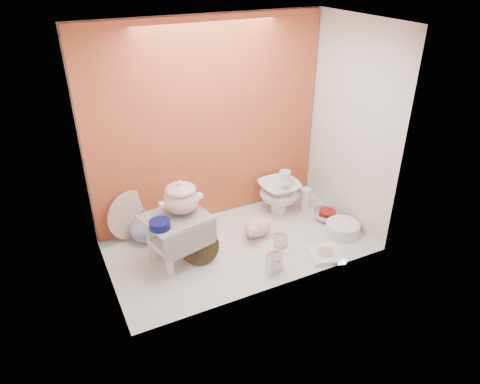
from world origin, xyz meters
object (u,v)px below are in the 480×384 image
at_px(floral_platter, 131,215).
at_px(plush_pig, 257,227).
at_px(crystal_bowl, 327,215).
at_px(blue_white_vase, 145,225).
at_px(porcelain_tower, 279,192).
at_px(step_stool, 177,238).
at_px(soup_tureen, 181,197).
at_px(mantel_clock, 274,261).
at_px(dinner_plate_stack, 343,228).
at_px(gold_rim_teacup, 280,241).

height_order(floral_platter, plush_pig, floral_platter).
bearing_deg(crystal_bowl, blue_white_vase, 164.87).
xyz_separation_m(crystal_bowl, porcelain_tower, (-0.28, 0.27, 0.14)).
bearing_deg(crystal_bowl, porcelain_tower, 135.89).
relative_size(step_stool, soup_tureen, 1.45).
bearing_deg(mantel_clock, porcelain_tower, 38.70).
bearing_deg(mantel_clock, dinner_plate_stack, -5.13).
xyz_separation_m(blue_white_vase, mantel_clock, (0.65, -0.74, -0.02)).
bearing_deg(blue_white_vase, gold_rim_teacup, -32.34).
xyz_separation_m(step_stool, soup_tureen, (0.06, 0.03, 0.29)).
distance_m(gold_rim_teacup, dinner_plate_stack, 0.51).
relative_size(mantel_clock, gold_rim_teacup, 1.69).
height_order(step_stool, soup_tureen, soup_tureen).
height_order(mantel_clock, gold_rim_teacup, mantel_clock).
height_order(step_stool, plush_pig, step_stool).
height_order(step_stool, floral_platter, floral_platter).
xyz_separation_m(gold_rim_teacup, dinner_plate_stack, (0.50, -0.06, -0.01)).
bearing_deg(crystal_bowl, dinner_plate_stack, -94.56).
distance_m(step_stool, floral_platter, 0.46).
distance_m(soup_tureen, mantel_clock, 0.73).
xyz_separation_m(plush_pig, dinner_plate_stack, (0.58, -0.25, -0.03)).
bearing_deg(dinner_plate_stack, step_stool, 168.21).
bearing_deg(crystal_bowl, gold_rim_teacup, -163.11).
bearing_deg(soup_tureen, crystal_bowl, -3.08).
height_order(floral_platter, porcelain_tower, floral_platter).
height_order(crystal_bowl, porcelain_tower, porcelain_tower).
relative_size(mantel_clock, plush_pig, 0.70).
relative_size(soup_tureen, plush_pig, 1.05).
relative_size(step_stool, blue_white_vase, 1.71).
bearing_deg(floral_platter, gold_rim_teacup, -33.58).
bearing_deg(porcelain_tower, blue_white_vase, 175.08).
bearing_deg(plush_pig, blue_white_vase, 136.81).
bearing_deg(floral_platter, step_stool, -62.71).
xyz_separation_m(step_stool, blue_white_vase, (-0.13, 0.33, -0.05)).
bearing_deg(gold_rim_teacup, soup_tureen, 160.85).
height_order(soup_tureen, gold_rim_teacup, soup_tureen).
bearing_deg(mantel_clock, plush_pig, 58.10).
xyz_separation_m(soup_tureen, plush_pig, (0.56, -0.02, -0.38)).
bearing_deg(soup_tureen, plush_pig, -2.55).
height_order(mantel_clock, plush_pig, mantel_clock).
xyz_separation_m(plush_pig, crystal_bowl, (0.60, -0.04, -0.04)).
distance_m(step_stool, crystal_bowl, 1.22).
height_order(step_stool, mantel_clock, step_stool).
height_order(plush_pig, gold_rim_teacup, plush_pig).
bearing_deg(floral_platter, mantel_clock, -48.55).
relative_size(floral_platter, porcelain_tower, 1.04).
relative_size(gold_rim_teacup, porcelain_tower, 0.31).
xyz_separation_m(dinner_plate_stack, crystal_bowl, (0.02, 0.22, -0.01)).
bearing_deg(step_stool, floral_platter, 104.01).
xyz_separation_m(dinner_plate_stack, porcelain_tower, (-0.26, 0.49, 0.13)).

